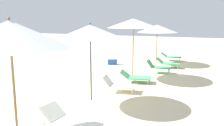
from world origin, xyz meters
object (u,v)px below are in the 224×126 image
object	(u,v)px
lounger_third_shoreside	(119,84)
lounger_farthest_inland	(168,63)
lounger_second_shoreside	(69,121)
lounger_fourth_inland	(135,77)
umbrella_second	(10,34)
umbrella_farthest	(157,29)
umbrella_fourth	(133,23)
cooler_box	(112,61)
umbrella_third	(90,32)
lounger_farthest_shoreside	(171,56)
lounger_fourth_shoreside	(158,66)

from	to	relation	value
lounger_third_shoreside	lounger_farthest_inland	size ratio (longest dim) A/B	0.95
lounger_second_shoreside	lounger_third_shoreside	world-z (taller)	lounger_second_shoreside
lounger_fourth_inland	lounger_farthest_inland	world-z (taller)	lounger_farthest_inland
umbrella_second	umbrella_farthest	size ratio (longest dim) A/B	1.08
umbrella_fourth	cooler_box	distance (m)	3.99
umbrella_third	cooler_box	bearing A→B (deg)	109.05
lounger_farthest_shoreside	cooler_box	bearing A→B (deg)	-142.92
umbrella_third	umbrella_farthest	distance (m)	7.83
umbrella_farthest	cooler_box	bearing A→B (deg)	-144.53
umbrella_third	lounger_farthest_inland	size ratio (longest dim) A/B	1.84
umbrella_second	lounger_third_shoreside	bearing A→B (deg)	86.00
lounger_third_shoreside	lounger_farthest_inland	distance (m)	5.42
lounger_second_shoreside	lounger_third_shoreside	bearing A→B (deg)	98.57
umbrella_farthest	lounger_farthest_inland	size ratio (longest dim) A/B	1.78
umbrella_third	lounger_fourth_inland	size ratio (longest dim) A/B	1.78
lounger_third_shoreside	lounger_fourth_inland	world-z (taller)	lounger_third_shoreside
lounger_fourth_inland	lounger_farthest_shoreside	bearing A→B (deg)	74.26
umbrella_farthest	lounger_second_shoreside	bearing A→B (deg)	-86.47
umbrella_second	umbrella_fourth	world-z (taller)	umbrella_fourth
lounger_fourth_inland	lounger_farthest_inland	distance (m)	3.90
lounger_farthest_inland	lounger_second_shoreside	bearing A→B (deg)	-99.56
lounger_fourth_shoreside	umbrella_farthest	bearing A→B (deg)	99.39
lounger_second_shoreside	lounger_fourth_shoreside	world-z (taller)	lounger_fourth_shoreside
umbrella_second	umbrella_farthest	world-z (taller)	umbrella_second
lounger_second_shoreside	lounger_fourth_inland	xyz separation A→B (m)	(-0.22, 5.09, -0.08)
lounger_second_shoreside	umbrella_farthest	distance (m)	10.31
umbrella_farthest	lounger_farthest_inland	bearing A→B (deg)	-50.94
lounger_third_shoreside	lounger_fourth_inland	bearing A→B (deg)	73.83
umbrella_second	lounger_farthest_inland	distance (m)	10.12
lounger_farthest_inland	cooler_box	world-z (taller)	lounger_farthest_inland
lounger_third_shoreside	umbrella_second	bearing A→B (deg)	-105.95
umbrella_second	lounger_fourth_inland	distance (m)	6.37
umbrella_second	lounger_farthest_inland	world-z (taller)	umbrella_second
umbrella_fourth	cooler_box	world-z (taller)	umbrella_fourth
lounger_second_shoreside	lounger_fourth_shoreside	distance (m)	7.35
umbrella_second	umbrella_third	world-z (taller)	umbrella_second
lounger_second_shoreside	umbrella_farthest	world-z (taller)	umbrella_farthest
lounger_third_shoreside	lounger_fourth_inland	size ratio (longest dim) A/B	0.92
umbrella_second	lounger_farthest_shoreside	world-z (taller)	umbrella_second
lounger_farthest_shoreside	lounger_fourth_shoreside	bearing A→B (deg)	-95.21
umbrella_third	umbrella_farthest	xyz separation A→B (m)	(0.14, 7.83, -0.12)
lounger_second_shoreside	lounger_fourth_shoreside	xyz separation A→B (m)	(0.19, 7.35, 0.01)
lounger_farthest_inland	cooler_box	size ratio (longest dim) A/B	2.17
umbrella_second	umbrella_third	bearing A→B (deg)	92.10
umbrella_fourth	umbrella_farthest	bearing A→B (deg)	88.88
umbrella_farthest	lounger_third_shoreside	bearing A→B (deg)	-87.43
umbrella_farthest	cooler_box	distance (m)	3.41
lounger_farthest_inland	lounger_fourth_inland	bearing A→B (deg)	-105.63
lounger_fourth_shoreside	lounger_farthest_inland	world-z (taller)	lounger_fourth_shoreside
umbrella_fourth	cooler_box	size ratio (longest dim) A/B	4.34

